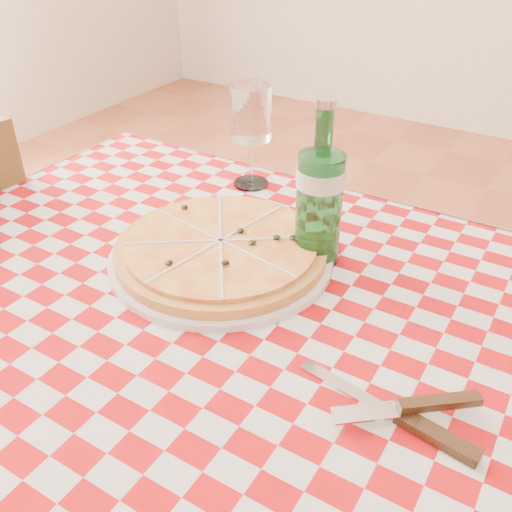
# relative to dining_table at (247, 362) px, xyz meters

# --- Properties ---
(dining_table) EXTENTS (1.20, 0.80, 0.75)m
(dining_table) POSITION_rel_dining_table_xyz_m (0.00, 0.00, 0.00)
(dining_table) COLOR brown
(dining_table) RESTS_ON ground
(tablecloth) EXTENTS (1.30, 0.90, 0.01)m
(tablecloth) POSITION_rel_dining_table_xyz_m (0.00, 0.00, 0.09)
(tablecloth) COLOR #96090D
(tablecloth) RESTS_ON dining_table
(pizza_plate) EXTENTS (0.43, 0.43, 0.05)m
(pizza_plate) POSITION_rel_dining_table_xyz_m (-0.11, 0.10, 0.12)
(pizza_plate) COLOR gold
(pizza_plate) RESTS_ON tablecloth
(water_bottle) EXTENTS (0.09, 0.09, 0.27)m
(water_bottle) POSITION_rel_dining_table_xyz_m (0.02, 0.18, 0.24)
(water_bottle) COLOR #175E28
(water_bottle) RESTS_ON tablecloth
(wine_glass) EXTENTS (0.09, 0.09, 0.21)m
(wine_glass) POSITION_rel_dining_table_xyz_m (-0.22, 0.37, 0.20)
(wine_glass) COLOR white
(wine_glass) RESTS_ON tablecloth
(cutlery) EXTENTS (0.31, 0.28, 0.03)m
(cutlery) POSITION_rel_dining_table_xyz_m (0.26, -0.07, 0.11)
(cutlery) COLOR silver
(cutlery) RESTS_ON tablecloth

